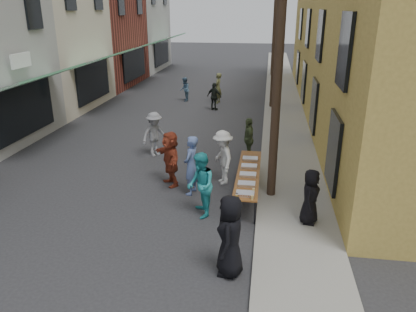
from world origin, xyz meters
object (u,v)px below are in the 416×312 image
(utility_pole_mid, at_px, (276,28))
(serving_table, at_px, (248,173))
(guest_front_a, at_px, (230,236))
(utility_pole_near, at_px, (279,49))
(guest_front_c, at_px, (201,185))
(catering_tray_sausage, at_px, (245,194))
(utility_pole_far, at_px, (275,21))
(server, at_px, (310,197))

(utility_pole_mid, distance_m, serving_table, 12.51)
(serving_table, xyz_separation_m, guest_front_a, (-0.17, -4.13, 0.23))
(serving_table, bearing_deg, utility_pole_near, -7.58)
(utility_pole_near, xyz_separation_m, utility_pole_mid, (0.00, 12.00, 0.00))
(guest_front_c, bearing_deg, catering_tray_sausage, 69.20)
(serving_table, relative_size, catering_tray_sausage, 8.00)
(serving_table, bearing_deg, utility_pole_mid, 86.50)
(utility_pole_near, xyz_separation_m, guest_front_a, (-0.90, -4.04, -3.56))
(utility_pole_near, distance_m, utility_pole_far, 24.00)
(catering_tray_sausage, bearing_deg, utility_pole_near, 64.90)
(utility_pole_near, distance_m, catering_tray_sausage, 4.09)
(serving_table, bearing_deg, guest_front_a, -92.39)
(catering_tray_sausage, xyz_separation_m, server, (1.73, -0.08, 0.08))
(utility_pole_far, distance_m, catering_tray_sausage, 25.83)
(utility_pole_far, bearing_deg, utility_pole_mid, -90.00)
(utility_pole_far, height_order, serving_table, utility_pole_far)
(guest_front_a, height_order, server, guest_front_a)
(utility_pole_mid, relative_size, catering_tray_sausage, 18.00)
(guest_front_c, relative_size, server, 1.22)
(utility_pole_mid, bearing_deg, catering_tray_sausage, -93.07)
(utility_pole_near, distance_m, guest_front_a, 5.45)
(catering_tray_sausage, distance_m, server, 1.74)
(utility_pole_near, relative_size, serving_table, 2.25)
(catering_tray_sausage, relative_size, server, 0.33)
(guest_front_a, bearing_deg, guest_front_c, -152.48)
(catering_tray_sausage, xyz_separation_m, guest_front_a, (-0.17, -2.48, 0.15))
(guest_front_a, bearing_deg, utility_pole_far, -177.35)
(utility_pole_far, height_order, server, utility_pole_far)
(serving_table, bearing_deg, catering_tray_sausage, -90.00)
(guest_front_a, bearing_deg, utility_pole_near, 171.92)
(server, bearing_deg, utility_pole_far, 17.54)
(utility_pole_near, relative_size, guest_front_a, 4.78)
(utility_pole_far, relative_size, guest_front_a, 4.78)
(utility_pole_mid, height_order, catering_tray_sausage, utility_pole_mid)
(utility_pole_near, bearing_deg, utility_pole_mid, 90.00)
(serving_table, xyz_separation_m, guest_front_c, (-1.25, -1.60, 0.22))
(utility_pole_far, xyz_separation_m, server, (1.01, -25.63, -3.63))
(utility_pole_far, height_order, guest_front_c, utility_pole_far)
(guest_front_a, relative_size, guest_front_c, 1.00)
(catering_tray_sausage, height_order, server, server)
(guest_front_c, bearing_deg, guest_front_a, 4.48)
(serving_table, height_order, guest_front_a, guest_front_a)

